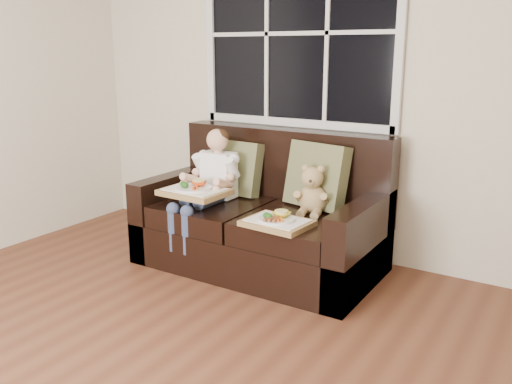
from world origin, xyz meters
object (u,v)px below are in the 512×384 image
Objects in this scene: loveseat at (264,223)px; teddy_bear at (312,193)px; tray_left at (195,190)px; tray_right at (277,221)px; child at (211,177)px.

loveseat is 4.85× the size of teddy_bear.
tray_left is at bearing -170.99° from teddy_bear.
teddy_bear is 0.39m from tray_right.
loveseat is at bearing 42.65° from tray_left.
teddy_bear reaches higher than tray_left.
tray_right is (0.32, -0.37, 0.17)m from loveseat.
tray_right is (0.70, -0.05, -0.10)m from tray_left.
teddy_bear is 0.81× the size of tray_right.
tray_right is at bearing -48.66° from loveseat.
loveseat is 2.10× the size of child.
teddy_bear is 0.76× the size of tray_left.
tray_left is at bearing -139.50° from loveseat.
loveseat reaches higher than teddy_bear.
child reaches higher than tray_left.
child is at bearing -163.10° from loveseat.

